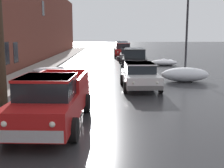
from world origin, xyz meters
The scene contains 12 objects.
left_sidewalk_slab centered at (-6.16, 18.00, 0.07)m, with size 2.44×80.00×0.13m, color gray.
snow_bank_along_left_kerb centered at (5.18, 26.70, 0.25)m, with size 1.86×1.30×0.54m.
snow_bank_mid_block_left centered at (-4.54, 20.68, 0.24)m, with size 3.07×1.30×0.54m.
snow_bank_near_corner_right centered at (4.54, 16.92, 0.43)m, with size 2.99×1.47×0.89m.
snow_bank_far_right_pile centered at (4.93, 26.43, 0.28)m, with size 2.49×1.32×0.63m.
pickup_truck_red_approaching_near_lane centered at (-2.10, 7.87, 0.88)m, with size 2.25×5.49×1.76m.
sedan_white_parked_kerbside_close centered at (1.44, 14.56, 0.75)m, with size 2.09×4.29×1.42m.
suv_black_parked_kerbside_mid centered at (1.78, 22.11, 0.99)m, with size 2.36×4.64×1.82m.
sedan_grey_parked_far_down_block centered at (1.70, 29.98, 0.75)m, with size 2.02×4.13×1.42m.
suv_red_queued_behind_truck centered at (1.46, 35.46, 0.99)m, with size 2.32×4.59×1.82m.
suv_darkblue_at_far_intersection centered at (1.49, 42.55, 0.99)m, with size 2.13×4.68×1.82m.
street_lamp_post centered at (4.94, 18.46, 3.28)m, with size 0.44×0.24×5.85m.
Camera 1 is at (-0.20, -1.66, 3.06)m, focal length 47.64 mm.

